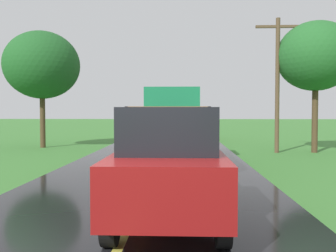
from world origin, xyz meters
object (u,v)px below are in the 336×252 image
object	(u,v)px
utility_pole_roadside	(277,80)
roadside_tree_near_left	(316,56)
following_car	(169,163)
banana_truck_near	(171,125)
roadside_tree_mid_right	(42,65)
banana_truck_far	(179,118)

from	to	relation	value
utility_pole_roadside	roadside_tree_near_left	world-z (taller)	utility_pole_roadside
utility_pole_roadside	following_car	distance (m)	12.56
banana_truck_near	following_car	distance (m)	7.34
banana_truck_near	roadside_tree_mid_right	size ratio (longest dim) A/B	0.92
banana_truck_near	roadside_tree_near_left	size ratio (longest dim) A/B	0.93
banana_truck_far	roadside_tree_mid_right	bearing A→B (deg)	-137.39
banana_truck_near	roadside_tree_near_left	world-z (taller)	roadside_tree_near_left
banana_truck_far	utility_pole_roadside	size ratio (longest dim) A/B	0.91
utility_pole_roadside	roadside_tree_mid_right	world-z (taller)	utility_pole_roadside
banana_truck_near	utility_pole_roadside	distance (m)	6.68
roadside_tree_near_left	roadside_tree_mid_right	distance (m)	14.07
banana_truck_near	roadside_tree_mid_right	distance (m)	9.92
roadside_tree_mid_right	following_car	xyz separation A→B (m)	(7.38, -13.46, -3.40)
utility_pole_roadside	roadside_tree_near_left	xyz separation A→B (m)	(1.82, 0.14, 1.10)
banana_truck_near	roadside_tree_near_left	distance (m)	8.53
following_car	utility_pole_roadside	bearing A→B (deg)	67.42
utility_pole_roadside	banana_truck_far	bearing A→B (deg)	117.91
utility_pole_roadside	roadside_tree_near_left	bearing A→B (deg)	4.45
utility_pole_roadside	roadside_tree_near_left	size ratio (longest dim) A/B	1.02
banana_truck_near	following_car	bearing A→B (deg)	-88.50
banana_truck_near	banana_truck_far	distance (m)	12.94
utility_pole_roadside	roadside_tree_mid_right	size ratio (longest dim) A/B	1.01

